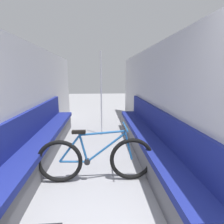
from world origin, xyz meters
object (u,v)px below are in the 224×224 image
bench_seat_row_right (148,141)px  bicycle (96,159)px  grab_pole_near (101,96)px  bench_seat_row_left (41,144)px

bench_seat_row_right → bicycle: size_ratio=2.41×
grab_pole_near → bench_seat_row_right: bearing=-56.7°
bicycle → bench_seat_row_left: bearing=150.2°
bench_seat_row_left → grab_pole_near: (1.19, 1.39, 0.76)m
bench_seat_row_left → bench_seat_row_right: size_ratio=1.00×
bench_seat_row_right → bicycle: (-1.03, -0.79, 0.04)m
bench_seat_row_left → bicycle: bench_seat_row_left is taller
bench_seat_row_left → bench_seat_row_right: 2.11m
bench_seat_row_right → grab_pole_near: size_ratio=1.94×
bench_seat_row_left → grab_pole_near: 1.99m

